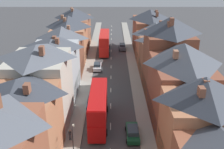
{
  "coord_description": "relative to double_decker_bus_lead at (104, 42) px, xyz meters",
  "views": [
    {
      "loc": [
        0.23,
        -14.87,
        22.68
      ],
      "look_at": [
        0.33,
        33.52,
        1.74
      ],
      "focal_mm": 42.0,
      "sensor_mm": 36.0,
      "label": 1
    }
  ],
  "objects": [
    {
      "name": "street_lamp",
      "position": [
        -2.44,
        -43.02,
        0.43
      ],
      "size": [
        0.2,
        1.12,
        5.5
      ],
      "color": "black",
      "rests_on": "ground"
    },
    {
      "name": "terrace_row_left",
      "position": [
        -8.38,
        -28.53,
        2.97
      ],
      "size": [
        8.0,
        76.2,
        13.04
      ],
      "color": "#ADB2B7",
      "rests_on": "ground"
    },
    {
      "name": "car_near_blue",
      "position": [
        4.91,
        2.52,
        -1.96
      ],
      "size": [
        1.9,
        4.49,
        1.69
      ],
      "color": "#4C515B",
      "rests_on": "ground"
    },
    {
      "name": "car_mid_black",
      "position": [
        -1.29,
        -12.38,
        -2.0
      ],
      "size": [
        1.9,
        4.12,
        1.62
      ],
      "color": "silver",
      "rests_on": "ground"
    },
    {
      "name": "terrace_row_right",
      "position": [
        11.99,
        -28.15,
        2.82
      ],
      "size": [
        8.0,
        72.05,
        14.29
      ],
      "color": "#B2704C",
      "rests_on": "ground"
    },
    {
      "name": "car_parked_right_a",
      "position": [
        4.91,
        -37.29,
        -2.02
      ],
      "size": [
        1.9,
        4.58,
        1.57
      ],
      "color": "#144728",
      "rests_on": "ground"
    },
    {
      "name": "pavement_left",
      "position": [
        -3.29,
        -14.69,
        -2.75
      ],
      "size": [
        2.2,
        104.0,
        0.14
      ],
      "primitive_type": "cube",
      "color": "gray",
      "rests_on": "ground"
    },
    {
      "name": "pedestrian_mid_left",
      "position": [
        -3.69,
        -38.14,
        -1.78
      ],
      "size": [
        0.36,
        0.22,
        1.61
      ],
      "color": "#23232D",
      "rests_on": "pavement_left"
    },
    {
      "name": "car_parked_left_b",
      "position": [
        -1.29,
        -28.83,
        -2.01
      ],
      "size": [
        1.9,
        4.22,
        1.59
      ],
      "color": "#236093",
      "rests_on": "ground"
    },
    {
      "name": "centre_line_dashes",
      "position": [
        1.81,
        -16.69,
        -2.81
      ],
      "size": [
        0.14,
        97.8,
        0.01
      ],
      "color": "silver",
      "rests_on": "ground"
    },
    {
      "name": "double_decker_bus_lead",
      "position": [
        0.0,
        0.0,
        0.0
      ],
      "size": [
        2.74,
        10.8,
        5.3
      ],
      "color": "red",
      "rests_on": "ground"
    },
    {
      "name": "double_decker_bus_mid_street",
      "position": [
        0.0,
        -33.86,
        0.0
      ],
      "size": [
        2.74,
        10.8,
        5.3
      ],
      "color": "#B70F0F",
      "rests_on": "ground"
    },
    {
      "name": "pavement_right",
      "position": [
        6.91,
        -14.69,
        -2.75
      ],
      "size": [
        2.2,
        104.0,
        0.14
      ],
      "primitive_type": "cube",
      "color": "gray",
      "rests_on": "ground"
    }
  ]
}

